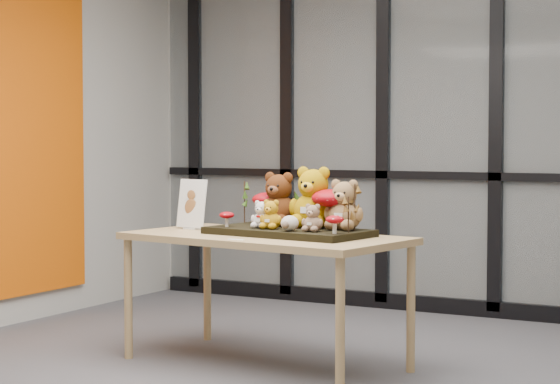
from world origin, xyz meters
The scene contains 23 objects.
floor centered at (0.00, 0.00, 0.00)m, with size 5.00×5.00×0.00m, color #525157.
room_shell centered at (0.00, 0.00, 1.68)m, with size 5.00×5.00×5.00m.
glass_partition centered at (0.00, 2.47, 1.42)m, with size 4.90×0.06×2.78m.
display_table centered at (-0.27, 0.27, 0.70)m, with size 1.74×1.06×0.77m.
diorama_tray centered at (-0.13, 0.32, 0.79)m, with size 0.94×0.47×0.04m, color black.
bear_pooh_yellow centered at (-0.03, 0.43, 1.00)m, with size 0.30×0.27×0.39m, color #AB8005, non-canonical shape.
bear_brown_medium centered at (-0.27, 0.46, 0.99)m, with size 0.27×0.24×0.35m, color #46200B, non-canonical shape.
bear_tan_back centered at (0.20, 0.38, 0.97)m, with size 0.24×0.22×0.32m, color olive, non-canonical shape.
bear_small_yellow centered at (-0.20, 0.23, 0.90)m, with size 0.14×0.13×0.19m, color #B88210, non-canonical shape.
bear_white_bow centered at (-0.28, 0.25, 0.90)m, with size 0.14×0.12×0.18m, color white, non-canonical shape.
bear_beige_small centered at (0.09, 0.19, 0.90)m, with size 0.13×0.12×0.17m, color #906E53, non-canonical shape.
plush_cream_hedgehog centered at (-0.04, 0.15, 0.86)m, with size 0.08×0.07×0.10m, color beige, non-canonical shape.
mushroom_back_left centered at (-0.38, 0.51, 0.92)m, with size 0.19×0.19×0.21m, color #8E040C, non-canonical shape.
mushroom_back_right centered at (0.10, 0.40, 0.94)m, with size 0.23×0.23×0.25m, color #8E040C, non-canonical shape.
mushroom_front_left centered at (-0.50, 0.23, 0.86)m, with size 0.09×0.09×0.10m, color #8E040C, non-canonical shape.
mushroom_front_right centered at (0.25, 0.14, 0.86)m, with size 0.10×0.10×0.11m, color #8E040C, non-canonical shape.
sprig_green_far_left centered at (-0.54, 0.50, 0.94)m, with size 0.05×0.05×0.26m, color #1A3B0D, non-canonical shape.
sprig_green_mid_left centered at (-0.34, 0.52, 0.94)m, with size 0.05×0.05×0.27m, color #1A3B0D, non-canonical shape.
sprig_dry_far_right centered at (0.27, 0.36, 0.94)m, with size 0.05×0.05×0.26m, color brown, non-canonical shape.
sprig_dry_mid_right centered at (0.29, 0.23, 0.91)m, with size 0.05×0.05×0.20m, color brown, non-canonical shape.
sprig_green_centre centered at (-0.20, 0.51, 0.91)m, with size 0.05×0.05×0.20m, color #1A3B0D, non-canonical shape.
sign_holder centered at (-0.85, 0.38, 0.91)m, with size 0.22×0.08×0.31m.
label_card centered at (-0.26, -0.06, 0.77)m, with size 0.09×0.03×0.00m, color white.
Camera 1 is at (2.63, -4.85, 1.33)m, focal length 65.00 mm.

